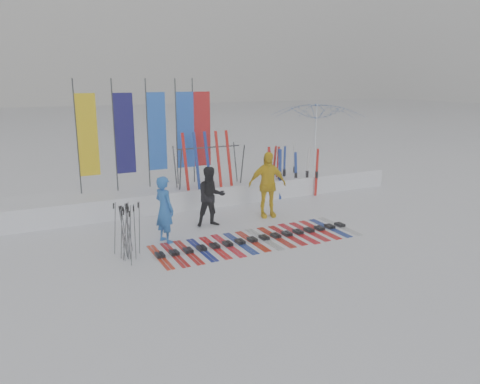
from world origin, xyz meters
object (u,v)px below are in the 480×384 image
ski_row (259,239)px  ski_rack (209,160)px  person_blue (164,209)px  person_black (211,197)px  tent_canopy (316,141)px  person_yellow (267,185)px

ski_row → ski_rack: bearing=86.8°
person_blue → ski_row: person_blue is taller
ski_row → ski_rack: 3.78m
person_black → ski_row: size_ratio=0.31×
person_black → ski_row: bearing=-63.5°
person_blue → person_black: person_blue is taller
tent_canopy → person_yellow: bearing=-140.8°
person_blue → person_black: bearing=-85.0°
person_black → ski_rack: (0.78, 1.97, 0.59)m
person_blue → tent_canopy: tent_canopy is taller
ski_rack → person_blue: bearing=-130.6°
person_black → ski_rack: size_ratio=0.78×
person_black → ski_row: (0.59, -1.56, -0.76)m
person_yellow → ski_row: person_yellow is taller
tent_canopy → ski_rack: bearing=-165.1°
person_black → person_yellow: size_ratio=0.86×
tent_canopy → person_black: bearing=-149.9°
ski_row → person_yellow: bearing=55.2°
person_blue → person_black: 1.60m
tent_canopy → ski_rack: (-4.82, -1.28, -0.14)m
ski_rack → person_yellow: bearing=-62.7°
person_yellow → ski_row: (-1.16, -1.66, -0.88)m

